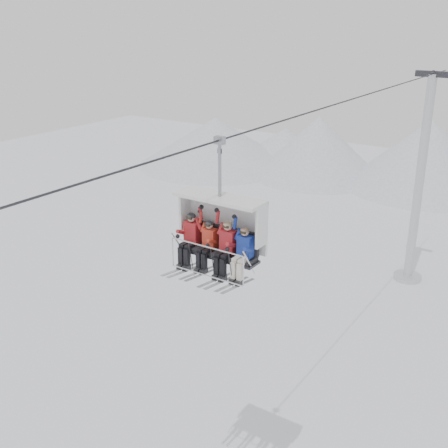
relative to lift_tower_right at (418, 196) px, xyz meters
The scene contains 7 objects.
lift_tower_right is the anchor object (origin of this frame).
haul_cable 23.25m from the lift_tower_right, 90.00° to the right, with size 0.06×0.06×50.00m, color #2A2B2F.
chairlift_carrier 22.63m from the lift_tower_right, 90.00° to the right, with size 2.74×1.17×3.98m.
skier_far_left 22.85m from the lift_tower_right, 92.48° to the right, with size 0.46×1.69×1.79m.
skier_center_left 22.83m from the lift_tower_right, 90.81° to the right, with size 0.40×1.69×1.61m.
skier_center_right 22.83m from the lift_tower_right, 89.13° to the right, with size 0.46×1.69×1.79m.
skier_far_right 22.85m from the lift_tower_right, 87.64° to the right, with size 0.43×1.69×1.70m.
Camera 1 is at (8.65, -12.90, 16.56)m, focal length 45.00 mm.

